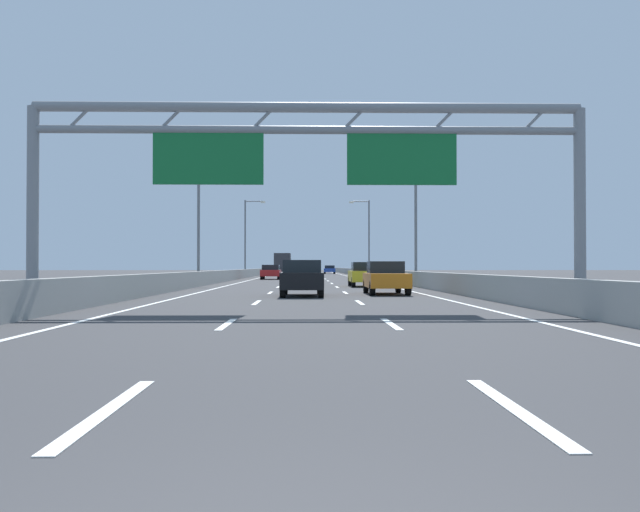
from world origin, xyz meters
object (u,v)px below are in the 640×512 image
at_px(red_car, 271,272).
at_px(black_car, 302,278).
at_px(green_car, 306,269).
at_px(streetlamp_right_far, 367,233).
at_px(streetlamp_right_mid, 412,208).
at_px(yellow_car, 365,274).
at_px(box_truck, 283,263).
at_px(sign_gantry, 308,151).
at_px(streetlamp_left_mid, 202,208).
at_px(streetlamp_left_far, 247,233).
at_px(blue_car, 330,269).
at_px(orange_car, 386,278).

bearing_deg(red_car, black_car, -85.03).
height_order(red_car, green_car, green_car).
bearing_deg(streetlamp_right_far, streetlamp_right_mid, -90.00).
height_order(yellow_car, box_truck, box_truck).
relative_size(sign_gantry, streetlamp_left_mid, 1.82).
bearing_deg(streetlamp_left_far, yellow_car, -75.39).
bearing_deg(streetlamp_right_far, yellow_car, -95.21).
bearing_deg(sign_gantry, streetlamp_right_far, 83.37).
relative_size(streetlamp_left_mid, blue_car, 2.21).
height_order(streetlamp_left_mid, black_car, streetlamp_left_mid).
height_order(streetlamp_right_far, box_truck, streetlamp_right_far).
bearing_deg(yellow_car, streetlamp_left_mid, 153.29).
xyz_separation_m(streetlamp_right_mid, blue_car, (-3.63, 68.77, -4.66)).
bearing_deg(black_car, box_truck, 92.63).
relative_size(black_car, red_car, 0.98).
relative_size(streetlamp_left_far, box_truck, 1.24).
distance_m(streetlamp_left_far, blue_car, 34.16).
height_order(streetlamp_left_mid, streetlamp_right_mid, same).
bearing_deg(streetlamp_right_far, blue_car, 96.49).
xyz_separation_m(orange_car, blue_car, (0.27, 86.08, -0.01)).
distance_m(streetlamp_left_far, yellow_car, 44.09).
bearing_deg(streetlamp_left_mid, black_car, -69.57).
height_order(sign_gantry, streetlamp_left_far, streetlamp_left_far).
distance_m(black_car, green_car, 107.12).
distance_m(streetlamp_left_mid, streetlamp_left_far, 36.86).
relative_size(streetlamp_right_mid, red_car, 2.08).
xyz_separation_m(streetlamp_right_mid, box_truck, (-11.14, 55.38, -3.66)).
relative_size(streetlamp_right_far, red_car, 2.08).
bearing_deg(streetlamp_right_far, orange_car, -94.11).
height_order(green_car, box_truck, box_truck).
height_order(streetlamp_right_mid, streetlamp_right_far, same).
height_order(streetlamp_left_mid, blue_car, streetlamp_left_mid).
xyz_separation_m(sign_gantry, streetlamp_right_far, (7.49, 64.40, 0.55)).
distance_m(streetlamp_left_mid, black_car, 21.18).
xyz_separation_m(sign_gantry, streetlamp_right_mid, (7.49, 27.53, 0.55)).
bearing_deg(black_car, streetlamp_right_far, 82.19).
bearing_deg(sign_gantry, box_truck, 92.53).
bearing_deg(streetlamp_left_far, streetlamp_right_far, 0.00).
bearing_deg(orange_car, black_car, -151.74).
height_order(orange_car, red_car, orange_car).
distance_m(streetlamp_right_mid, streetlamp_right_far, 36.86).
height_order(streetlamp_left_far, orange_car, streetlamp_left_far).
bearing_deg(box_truck, orange_car, -84.31).
relative_size(blue_car, box_truck, 0.56).
xyz_separation_m(yellow_car, orange_car, (-0.03, -11.75, -0.02)).
distance_m(sign_gantry, yellow_car, 22.63).
bearing_deg(yellow_car, box_truck, 96.81).
xyz_separation_m(sign_gantry, red_car, (-3.54, 46.32, -4.11)).
distance_m(orange_car, blue_car, 86.08).
bearing_deg(orange_car, streetlamp_left_mid, 122.50).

